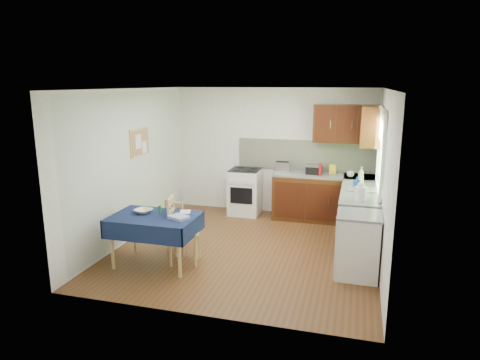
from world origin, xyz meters
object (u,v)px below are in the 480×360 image
(sandwich_press, at_px, (314,169))
(kettle, at_px, (361,192))
(dining_table, at_px, (154,223))
(chair_far, at_px, (179,223))
(toaster, at_px, (282,167))
(chair_near, at_px, (181,228))
(dish_rack, at_px, (362,189))

(sandwich_press, bearing_deg, kettle, -67.24)
(dining_table, bearing_deg, chair_far, 92.37)
(dining_table, distance_m, toaster, 3.09)
(dining_table, relative_size, sandwich_press, 4.08)
(chair_far, distance_m, chair_near, 0.47)
(sandwich_press, height_order, dish_rack, dish_rack)
(chair_far, xyz_separation_m, toaster, (1.24, 2.17, 0.55))
(chair_near, xyz_separation_m, dish_rack, (2.53, 1.50, 0.39))
(dining_table, height_order, dish_rack, dish_rack)
(sandwich_press, bearing_deg, toaster, 176.02)
(dining_table, relative_size, kettle, 4.33)
(chair_near, height_order, dish_rack, dish_rack)
(dining_table, bearing_deg, toaster, 77.81)
(kettle, bearing_deg, toaster, 130.16)
(dining_table, distance_m, dish_rack, 3.32)
(toaster, xyz_separation_m, dish_rack, (1.50, -1.07, -0.07))
(sandwich_press, relative_size, kettle, 1.06)
(kettle, bearing_deg, chair_near, -161.33)
(dining_table, bearing_deg, kettle, 33.96)
(chair_near, distance_m, dish_rack, 2.96)
(dining_table, relative_size, chair_near, 1.21)
(sandwich_press, bearing_deg, chair_far, -134.02)
(chair_far, bearing_deg, dining_table, 91.41)
(chair_far, relative_size, kettle, 2.99)
(toaster, relative_size, sandwich_press, 0.95)
(chair_near, distance_m, sandwich_press, 3.08)
(chair_far, bearing_deg, toaster, -106.59)
(toaster, distance_m, dish_rack, 1.84)
(chair_far, distance_m, sandwich_press, 2.89)
(dish_rack, bearing_deg, toaster, 157.86)
(dining_table, distance_m, sandwich_press, 3.40)
(chair_near, bearing_deg, dining_table, 105.72)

